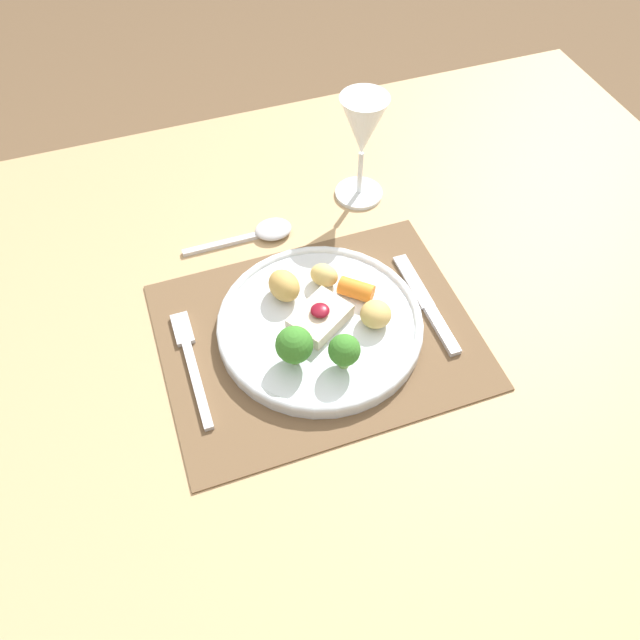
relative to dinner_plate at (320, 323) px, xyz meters
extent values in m
plane|color=brown|center=(-0.01, -0.01, -0.79)|extent=(8.00, 8.00, 0.00)
cube|color=tan|center=(-0.01, -0.01, -0.03)|extent=(1.43, 1.06, 0.03)
cylinder|color=tan|center=(0.64, 0.45, -0.42)|extent=(0.06, 0.06, 0.74)
cube|color=brown|center=(-0.01, -0.01, -0.02)|extent=(0.42, 0.33, 0.00)
cylinder|color=silver|center=(0.00, 0.00, -0.01)|extent=(0.28, 0.28, 0.02)
torus|color=silver|center=(0.00, 0.00, 0.00)|extent=(0.28, 0.28, 0.01)
cube|color=beige|center=(0.00, 0.00, 0.01)|extent=(0.10, 0.09, 0.02)
ellipsoid|color=maroon|center=(0.00, 0.00, 0.02)|extent=(0.03, 0.03, 0.01)
cylinder|color=#84B256|center=(0.01, -0.07, 0.01)|extent=(0.01, 0.01, 0.02)
sphere|color=#387A28|center=(0.01, -0.07, 0.03)|extent=(0.04, 0.04, 0.04)
cylinder|color=#84B256|center=(-0.05, -0.05, 0.01)|extent=(0.01, 0.01, 0.02)
sphere|color=#387A28|center=(-0.05, -0.05, 0.03)|extent=(0.05, 0.05, 0.05)
cylinder|color=orange|center=(0.06, 0.03, 0.01)|extent=(0.05, 0.05, 0.03)
ellipsoid|color=tan|center=(-0.03, 0.06, 0.02)|extent=(0.05, 0.06, 0.04)
ellipsoid|color=#DBBC6B|center=(0.03, 0.07, 0.02)|extent=(0.05, 0.05, 0.03)
ellipsoid|color=tan|center=(0.07, -0.02, 0.02)|extent=(0.06, 0.06, 0.03)
cube|color=silver|center=(-0.18, -0.03, -0.01)|extent=(0.01, 0.13, 0.01)
cube|color=silver|center=(-0.18, 0.06, -0.01)|extent=(0.02, 0.05, 0.01)
cube|color=silver|center=(0.15, -0.06, -0.01)|extent=(0.02, 0.08, 0.01)
cube|color=silver|center=(0.15, 0.04, -0.01)|extent=(0.02, 0.10, 0.00)
cube|color=silver|center=(-0.09, 0.20, -0.02)|extent=(0.12, 0.01, 0.01)
ellipsoid|color=silver|center=(0.00, 0.20, -0.01)|extent=(0.06, 0.05, 0.02)
cylinder|color=white|center=(0.15, 0.24, -0.02)|extent=(0.08, 0.08, 0.01)
cylinder|color=white|center=(0.15, 0.24, 0.02)|extent=(0.01, 0.01, 0.08)
cone|color=white|center=(0.15, 0.24, 0.11)|extent=(0.07, 0.07, 0.10)
camera|label=1|loc=(-0.17, -0.48, 0.66)|focal=35.00mm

